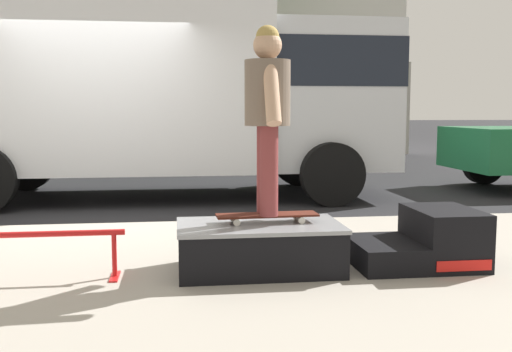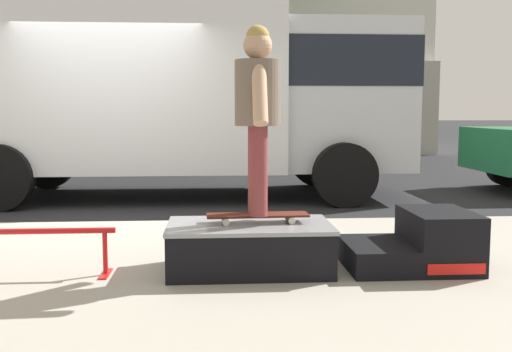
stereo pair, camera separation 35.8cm
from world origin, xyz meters
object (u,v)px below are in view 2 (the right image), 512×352
(kicker_ramp, at_px, (420,244))
(box_truck, at_px, (181,87))
(skateboard, at_px, (258,215))
(grind_rail, at_px, (19,241))
(skater_kid, at_px, (258,104))
(skate_box, at_px, (249,245))

(kicker_ramp, xyz_separation_m, box_truck, (-2.11, 4.84, 1.40))
(skateboard, distance_m, box_truck, 5.01)
(grind_rail, bearing_deg, skater_kid, 2.28)
(skate_box, xyz_separation_m, skateboard, (0.07, 0.03, 0.23))
(skateboard, bearing_deg, grind_rail, -177.72)
(grind_rail, relative_size, skateboard, 1.78)
(skate_box, relative_size, kicker_ramp, 1.27)
(kicker_ramp, bearing_deg, skate_box, 179.98)
(skate_box, relative_size, grind_rail, 0.89)
(skate_box, height_order, box_truck, box_truck)
(grind_rail, relative_size, box_truck, 0.20)
(skater_kid, bearing_deg, grind_rail, -177.72)
(skateboard, bearing_deg, box_truck, 99.96)
(skate_box, bearing_deg, skateboard, 24.50)
(skater_kid, bearing_deg, kicker_ramp, -1.36)
(skate_box, height_order, skateboard, skateboard)
(box_truck, bearing_deg, skateboard, -80.04)
(grind_rail, xyz_separation_m, skateboard, (1.77, 0.07, 0.16))
(kicker_ramp, distance_m, grind_rail, 3.04)
(box_truck, bearing_deg, skate_box, -80.85)
(kicker_ramp, distance_m, skater_kid, 1.67)
(skate_box, xyz_separation_m, kicker_ramp, (1.33, -0.00, -0.01))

